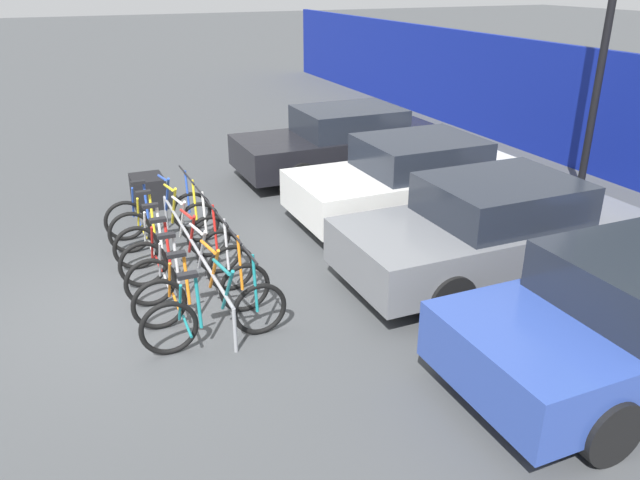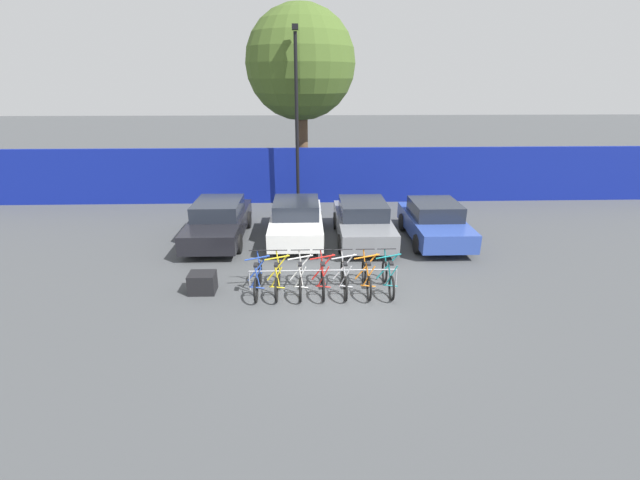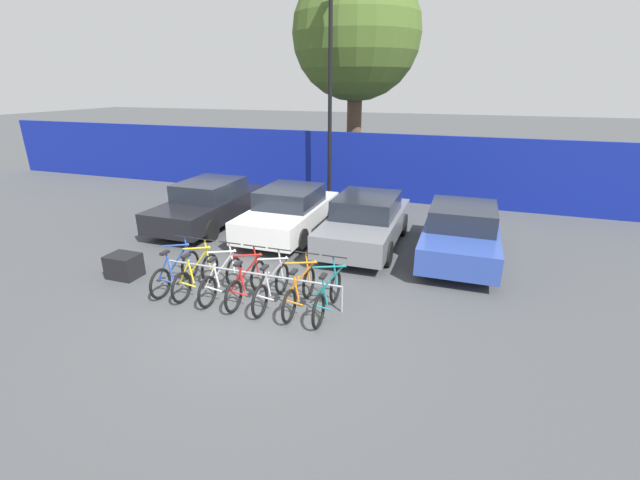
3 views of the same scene
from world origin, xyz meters
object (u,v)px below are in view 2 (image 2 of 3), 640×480
at_px(bicycle_teal, 388,278).
at_px(bicycle_blue, 258,280).
at_px(bicycle_yellow, 278,279).
at_px(car_blue, 434,222).
at_px(lamp_post, 297,114).
at_px(cargo_crate, 202,283).
at_px(car_white, 296,220).
at_px(car_black, 219,221).
at_px(tree_behind_hoarding, 300,64).
at_px(bicycle_white, 301,279).
at_px(bicycle_orange, 366,278).
at_px(bicycle_red, 323,279).
at_px(bike_rack, 323,272).
at_px(car_grey, 363,221).
at_px(bicycle_silver, 344,278).

bearing_deg(bicycle_teal, bicycle_blue, 178.82).
distance_m(bicycle_yellow, car_blue, 6.53).
height_order(lamp_post, cargo_crate, lamp_post).
bearing_deg(bicycle_yellow, cargo_crate, -179.41).
relative_size(car_white, cargo_crate, 5.93).
bearing_deg(car_black, bicycle_blue, -66.59).
bearing_deg(bicycle_blue, tree_behind_hoarding, 83.54).
bearing_deg(bicycle_white, tree_behind_hoarding, 93.89).
bearing_deg(bicycle_white, cargo_crate, -177.62).
xyz_separation_m(bicycle_orange, car_blue, (2.90, 3.79, 0.31)).
distance_m(bicycle_red, lamp_post, 8.81).
xyz_separation_m(bike_rack, lamp_post, (-0.79, 7.83, 3.56)).
bearing_deg(car_blue, bicycle_orange, -127.43).
xyz_separation_m(bicycle_white, car_grey, (2.17, 3.97, 0.31)).
bearing_deg(car_grey, bicycle_blue, -129.88).
relative_size(car_grey, tree_behind_hoarding, 0.49).
height_order(car_white, lamp_post, lamp_post).
xyz_separation_m(bicycle_red, car_black, (-3.54, 4.16, 0.31)).
xyz_separation_m(bicycle_silver, bicycle_teal, (1.20, 0.00, 0.00)).
height_order(bicycle_yellow, bicycle_teal, same).
bearing_deg(bike_rack, tree_behind_hoarding, 93.40).
bearing_deg(bicycle_teal, car_grey, 91.62).
xyz_separation_m(bicycle_yellow, bicycle_red, (1.21, 0.00, 0.00)).
bearing_deg(bicycle_teal, car_black, 140.76).
relative_size(bike_rack, bicycle_white, 2.37).
relative_size(bicycle_red, bicycle_silver, 1.00).
bearing_deg(bicycle_orange, bicycle_teal, 1.87).
xyz_separation_m(car_white, cargo_crate, (-2.46, -4.08, -0.42)).
relative_size(bicycle_blue, bicycle_orange, 1.00).
xyz_separation_m(bicycle_yellow, car_grey, (2.79, 3.97, 0.31)).
height_order(bicycle_teal, car_grey, car_grey).
bearing_deg(car_blue, cargo_crate, -153.03).
bearing_deg(car_blue, bicycle_white, -140.99).
bearing_deg(bicycle_teal, tree_behind_hoarding, 101.30).
height_order(cargo_crate, tree_behind_hoarding, tree_behind_hoarding).
distance_m(car_blue, cargo_crate, 8.23).
height_order(bicycle_white, bicycle_silver, same).
distance_m(car_white, car_blue, 4.88).
distance_m(bicycle_blue, bicycle_white, 1.14).
relative_size(bicycle_white, bicycle_silver, 1.00).
xyz_separation_m(bicycle_white, car_white, (-0.19, 4.15, 0.31)).
height_order(bicycle_blue, bicycle_yellow, same).
xyz_separation_m(bicycle_silver, car_white, (-1.35, 4.15, 0.31)).
height_order(bicycle_yellow, car_grey, car_grey).
xyz_separation_m(bicycle_white, car_blue, (4.68, 3.79, 0.31)).
bearing_deg(bike_rack, bicycle_white, -166.34).
distance_m(bicycle_red, bicycle_orange, 1.19).
relative_size(car_grey, cargo_crate, 6.06).
height_order(car_black, tree_behind_hoarding, tree_behind_hoarding).
relative_size(bike_rack, bicycle_blue, 2.37).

